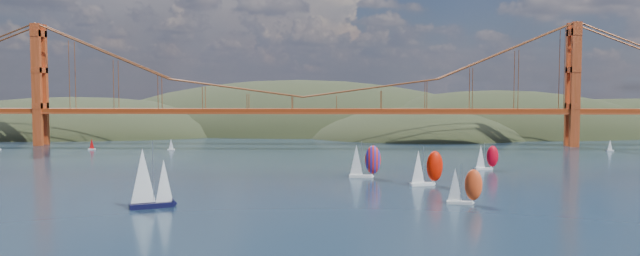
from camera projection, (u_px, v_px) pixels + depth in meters
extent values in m
plane|color=black|center=(244.00, 248.00, 102.17)|extent=(1200.00, 1200.00, 0.00)
ellipsoid|color=black|center=(73.00, 151.00, 366.11)|extent=(240.00, 140.00, 64.00)
ellipsoid|color=black|center=(298.00, 154.00, 402.79)|extent=(300.00, 180.00, 96.00)
ellipsoid|color=black|center=(497.00, 154.00, 369.33)|extent=(220.00, 140.00, 76.00)
ellipsoid|color=black|center=(419.00, 151.00, 340.46)|extent=(140.00, 110.00, 48.00)
ellipsoid|color=black|center=(635.00, 147.00, 386.61)|extent=(260.00, 160.00, 60.00)
cube|color=#90300E|center=(303.00, 110.00, 280.69)|extent=(440.00, 7.00, 1.60)
cube|color=maroon|center=(303.00, 113.00, 280.76)|extent=(440.00, 7.00, 0.80)
cube|color=maroon|center=(40.00, 85.00, 283.25)|extent=(4.00, 8.50, 55.00)
cube|color=maroon|center=(573.00, 85.00, 276.63)|extent=(4.00, 8.50, 55.00)
cube|color=black|center=(151.00, 205.00, 136.02)|extent=(9.56, 6.28, 1.12)
cylinder|color=#99999E|center=(153.00, 172.00, 135.73)|extent=(0.14, 0.14, 13.47)
cone|color=silver|center=(143.00, 176.00, 134.93)|extent=(6.93, 6.93, 11.86)
cone|color=silver|center=(164.00, 181.00, 136.78)|extent=(4.95, 4.95, 9.43)
cube|color=white|center=(422.00, 184.00, 166.84)|extent=(6.74, 3.48, 0.78)
cylinder|color=#99999E|center=(423.00, 165.00, 166.57)|extent=(0.10, 0.10, 9.74)
cone|color=silver|center=(418.00, 167.00, 166.25)|extent=(4.47, 4.47, 8.57)
ellipsoid|color=red|center=(435.00, 166.00, 167.38)|extent=(5.14, 3.96, 8.18)
cube|color=silver|center=(459.00, 202.00, 140.66)|extent=(5.74, 2.25, 0.67)
cylinder|color=#99999E|center=(461.00, 183.00, 140.32)|extent=(0.08, 0.08, 8.38)
cone|color=silver|center=(455.00, 184.00, 140.55)|extent=(3.50, 3.50, 7.37)
ellipsoid|color=#ED4518|center=(474.00, 185.00, 139.92)|extent=(4.19, 2.93, 7.04)
cube|color=white|center=(483.00, 169.00, 198.92)|extent=(5.61, 2.49, 0.65)
cylinder|color=#99999E|center=(484.00, 155.00, 198.68)|extent=(0.08, 0.08, 8.13)
cone|color=silver|center=(481.00, 156.00, 198.51)|extent=(3.54, 3.54, 7.15)
ellipsoid|color=red|center=(492.00, 156.00, 199.13)|extent=(4.17, 3.04, 6.83)
cube|color=white|center=(360.00, 176.00, 181.84)|extent=(6.63, 1.96, 0.79)
cylinder|color=#99999E|center=(362.00, 158.00, 181.48)|extent=(0.10, 0.10, 9.90)
cone|color=silver|center=(356.00, 160.00, 181.58)|extent=(3.76, 3.76, 8.71)
ellipsoid|color=#F52100|center=(373.00, 160.00, 181.36)|extent=(4.67, 2.99, 8.32)
cube|color=silver|center=(92.00, 149.00, 262.97)|extent=(3.00, 1.00, 0.50)
cone|color=red|center=(92.00, 144.00, 262.82)|extent=(2.00, 2.00, 4.20)
cube|color=silver|center=(171.00, 150.00, 261.66)|extent=(3.00, 1.00, 0.50)
cone|color=white|center=(171.00, 144.00, 261.50)|extent=(2.00, 2.00, 4.20)
cube|color=silver|center=(610.00, 151.00, 257.46)|extent=(3.00, 1.00, 0.50)
cone|color=white|center=(610.00, 145.00, 257.31)|extent=(2.00, 2.00, 4.20)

